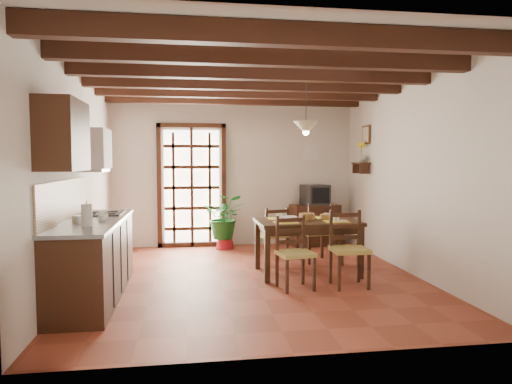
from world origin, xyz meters
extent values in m
plane|color=brown|center=(0.00, 0.00, 0.00)|extent=(5.00, 5.00, 0.00)
cube|color=silver|center=(0.00, 2.50, 1.40)|extent=(4.50, 0.02, 2.80)
cube|color=silver|center=(0.00, -2.50, 1.40)|extent=(4.50, 0.02, 2.80)
cube|color=silver|center=(-2.25, 0.00, 1.40)|extent=(0.02, 5.00, 2.80)
cube|color=silver|center=(2.25, 0.00, 1.40)|extent=(0.02, 5.00, 2.80)
cube|color=white|center=(0.00, 0.00, 2.80)|extent=(4.50, 5.00, 0.02)
cube|color=black|center=(0.00, -2.10, 2.69)|extent=(4.50, 0.14, 0.20)
cube|color=black|center=(0.00, -1.26, 2.69)|extent=(4.50, 0.14, 0.20)
cube|color=black|center=(0.00, -0.42, 2.69)|extent=(4.50, 0.14, 0.20)
cube|color=black|center=(0.00, 0.42, 2.69)|extent=(4.50, 0.14, 0.20)
cube|color=black|center=(0.00, 1.26, 2.69)|extent=(4.50, 0.14, 0.20)
cube|color=black|center=(0.00, 2.10, 2.69)|extent=(4.50, 0.14, 0.20)
cube|color=white|center=(-0.80, 2.49, 1.10)|extent=(1.01, 0.02, 2.11)
cube|color=#311A0F|center=(-0.80, 2.44, 2.24)|extent=(1.26, 0.10, 0.08)
cube|color=#311A0F|center=(-1.39, 2.44, 1.10)|extent=(0.08, 0.10, 2.28)
cube|color=#311A0F|center=(-0.21, 2.44, 1.10)|extent=(0.08, 0.10, 2.28)
cube|color=#311A0F|center=(-0.80, 2.42, 1.10)|extent=(1.01, 0.03, 2.02)
cube|color=#311A0F|center=(-1.95, -0.60, 0.44)|extent=(0.60, 2.20, 0.88)
cube|color=slate|center=(-1.95, -0.60, 0.90)|extent=(0.64, 2.25, 0.04)
cube|color=tan|center=(-2.23, -0.60, 1.13)|extent=(0.02, 2.20, 0.50)
cube|color=#311A0F|center=(-2.08, -1.30, 1.85)|extent=(0.35, 0.80, 0.70)
cube|color=white|center=(-2.05, -0.05, 1.75)|extent=(0.38, 0.60, 0.50)
cube|color=silver|center=(-2.05, -0.05, 1.48)|extent=(0.32, 0.55, 0.04)
cube|color=black|center=(-1.95, -0.05, 0.93)|extent=(0.50, 0.55, 0.02)
cylinder|color=white|center=(-1.90, -1.15, 1.03)|extent=(0.11, 0.11, 0.24)
cylinder|color=silver|center=(-2.05, -0.85, 0.95)|extent=(0.14, 0.14, 0.10)
cube|color=#331F10|center=(0.79, 0.15, 0.74)|extent=(1.42, 0.93, 0.05)
cube|color=#331F10|center=(0.79, 0.15, 0.66)|extent=(1.28, 0.83, 0.10)
cube|color=#331F10|center=(1.43, 0.55, 0.36)|extent=(0.07, 0.07, 0.71)
cube|color=#331F10|center=(0.14, 0.53, 0.36)|extent=(0.07, 0.07, 0.71)
cube|color=#331F10|center=(1.44, -0.23, 0.36)|extent=(0.07, 0.07, 0.71)
cube|color=#331F10|center=(0.15, -0.25, 0.36)|extent=(0.07, 0.07, 0.71)
cube|color=#AE9E4A|center=(0.45, -0.59, 0.45)|extent=(0.48, 0.46, 0.05)
cube|color=#311A0F|center=(0.42, -0.42, 0.68)|extent=(0.42, 0.11, 0.46)
cube|color=#311A0F|center=(0.45, -0.59, 0.22)|extent=(0.46, 0.44, 0.45)
cube|color=#AE9E4A|center=(1.15, -0.58, 0.47)|extent=(0.45, 0.43, 0.05)
cube|color=#311A0F|center=(1.16, -0.40, 0.72)|extent=(0.44, 0.04, 0.48)
cube|color=#311A0F|center=(1.15, -0.58, 0.24)|extent=(0.43, 0.41, 0.47)
cube|color=#AE9E4A|center=(0.43, 0.88, 0.44)|extent=(0.50, 0.48, 0.05)
cube|color=#311A0F|center=(0.47, 0.72, 0.66)|extent=(0.40, 0.14, 0.45)
cube|color=#311A0F|center=(0.43, 0.88, 0.22)|extent=(0.47, 0.46, 0.44)
cube|color=#AE9E4A|center=(1.13, 0.89, 0.46)|extent=(0.48, 0.47, 0.05)
cube|color=#311A0F|center=(1.15, 0.72, 0.70)|extent=(0.43, 0.09, 0.47)
cube|color=#311A0F|center=(1.13, 0.89, 0.23)|extent=(0.46, 0.44, 0.46)
cube|color=yellow|center=(0.44, -0.07, 0.77)|extent=(0.32, 0.24, 0.01)
cube|color=yellow|center=(1.14, -0.07, 0.77)|extent=(0.32, 0.24, 0.01)
cube|color=yellow|center=(0.44, 0.37, 0.77)|extent=(0.32, 0.24, 0.01)
cube|color=yellow|center=(1.14, 0.37, 0.77)|extent=(0.32, 0.24, 0.01)
cylinder|color=olive|center=(0.79, 0.15, 0.82)|extent=(0.22, 0.22, 0.09)
imported|color=white|center=(0.54, 0.20, 0.79)|extent=(0.23, 0.23, 0.05)
cube|color=#311A0F|center=(1.49, 2.23, 0.38)|extent=(0.96, 0.54, 0.77)
cube|color=black|center=(1.49, 2.23, 0.96)|extent=(0.53, 0.51, 0.38)
cube|color=black|center=(1.49, 2.02, 0.96)|extent=(0.35, 0.11, 0.29)
cube|color=white|center=(1.50, 2.48, 1.75)|extent=(0.25, 0.03, 0.32)
cone|color=maroon|center=(-0.21, 2.15, 0.11)|extent=(0.34, 0.34, 0.21)
imported|color=#144C19|center=(-0.21, 2.15, 0.57)|extent=(2.13, 1.90, 2.12)
cube|color=#311A0F|center=(2.14, 1.60, 1.55)|extent=(0.20, 0.42, 0.03)
cube|color=#311A0F|center=(2.14, 1.43, 1.46)|extent=(0.18, 0.03, 0.18)
cube|color=#311A0F|center=(2.14, 1.77, 1.46)|extent=(0.18, 0.03, 0.18)
imported|color=#B2BFB2|center=(2.14, 1.60, 1.65)|extent=(0.15, 0.15, 0.15)
sphere|color=yellow|center=(2.14, 1.60, 1.86)|extent=(0.14, 0.14, 0.14)
cylinder|color=#144C19|center=(2.14, 1.60, 1.71)|extent=(0.01, 0.01, 0.28)
cube|color=brown|center=(2.23, 1.60, 2.05)|extent=(0.03, 0.32, 0.32)
cube|color=#C3B292|center=(2.21, 1.60, 2.05)|extent=(0.01, 0.26, 0.26)
cylinder|color=black|center=(0.79, 0.25, 2.45)|extent=(0.01, 0.01, 0.70)
cone|color=beige|center=(0.79, 0.25, 2.08)|extent=(0.36, 0.36, 0.14)
sphere|color=#FFD88C|center=(0.79, 0.25, 2.00)|extent=(0.09, 0.09, 0.09)
camera|label=1|loc=(-0.85, -6.05, 1.61)|focal=32.00mm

